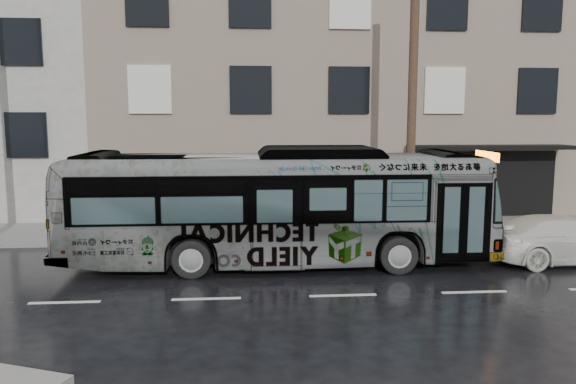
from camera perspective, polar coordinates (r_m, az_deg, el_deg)
name	(u,v)px	position (r m, az deg, el deg)	size (l,w,h in m)	color
ground	(212,270)	(15.75, -7.71, -7.83)	(120.00, 120.00, 0.00)	black
sidewalk	(220,231)	(20.49, -6.97, -3.96)	(90.00, 3.60, 0.15)	gray
building_taupe	(326,90)	(28.18, 3.90, 10.34)	(20.00, 12.00, 11.00)	gray
utility_pole_front	(412,103)	(19.29, 12.50, 8.86)	(0.30, 0.30, 9.00)	brown
sign_post	(441,200)	(19.84, 15.26, -0.83)	(0.06, 0.06, 2.40)	slate
bus	(278,207)	(15.83, -1.06, -1.49)	(2.81, 12.01, 3.34)	#B2B2B2
white_sedan	(565,239)	(18.08, 26.35, -4.33)	(1.91, 4.70, 1.36)	silver
slush_pile	(8,384)	(10.15, -26.54, -17.04)	(1.80, 0.80, 0.18)	gray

